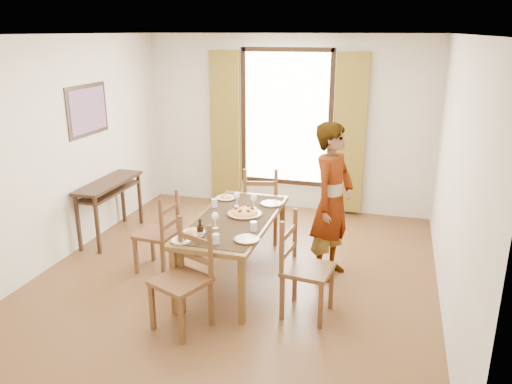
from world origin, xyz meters
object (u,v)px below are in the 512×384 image
(console_table, at_px, (109,189))
(dining_table, at_px, (234,223))
(man, at_px, (332,202))
(pasta_platter, at_px, (244,211))

(console_table, xyz_separation_m, dining_table, (2.03, -0.72, 0.00))
(console_table, relative_size, man, 0.67)
(console_table, relative_size, dining_table, 0.65)
(pasta_platter, bearing_deg, console_table, 163.80)
(console_table, relative_size, pasta_platter, 3.00)
(dining_table, xyz_separation_m, pasta_platter, (0.08, 0.11, 0.12))
(man, bearing_deg, dining_table, 131.19)
(man, xyz_separation_m, pasta_platter, (-0.94, -0.30, -0.10))
(console_table, bearing_deg, dining_table, -19.56)
(console_table, xyz_separation_m, man, (3.06, -0.31, 0.22))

